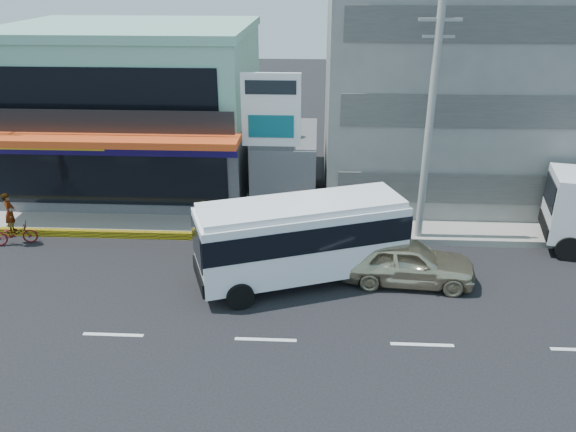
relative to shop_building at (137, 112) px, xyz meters
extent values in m
plane|color=black|center=(8.00, -13.95, -4.00)|extent=(120.00, 120.00, 0.00)
cube|color=gray|center=(13.00, -4.45, -3.85)|extent=(70.00, 5.00, 0.30)
cube|color=#47474C|center=(0.00, 0.05, -2.00)|extent=(12.00, 10.00, 4.00)
cube|color=#80B59C|center=(0.00, 0.05, 2.00)|extent=(12.00, 10.00, 4.00)
cube|color=#DE481A|center=(0.00, -5.75, 0.15)|extent=(12.40, 1.80, 0.30)
cube|color=#160D5E|center=(0.00, -5.00, -0.40)|extent=(12.00, 0.12, 0.80)
cube|color=black|center=(0.00, -4.97, -1.90)|extent=(11.00, 0.06, 2.60)
cube|color=gray|center=(18.00, 1.05, 3.00)|extent=(16.00, 12.00, 14.00)
cube|color=#47474C|center=(8.00, -1.95, -2.25)|extent=(3.00, 6.00, 3.50)
cylinder|color=slate|center=(8.00, -2.95, -0.42)|extent=(1.50, 1.50, 0.15)
cylinder|color=gray|center=(6.50, -4.75, -0.75)|extent=(0.16, 0.16, 6.50)
cylinder|color=gray|center=(8.50, -4.75, -0.75)|extent=(0.16, 0.16, 6.50)
cube|color=white|center=(7.50, -4.75, 1.30)|extent=(2.60, 0.18, 3.20)
cylinder|color=#999993|center=(14.00, -6.55, 1.00)|extent=(0.30, 0.30, 10.00)
cube|color=#999993|center=(14.00, -6.55, 5.20)|extent=(1.60, 0.12, 0.12)
cube|color=#999993|center=(14.00, -6.55, 4.60)|extent=(1.20, 0.10, 0.10)
cube|color=white|center=(9.02, -10.14, -2.24)|extent=(8.03, 4.87, 2.52)
cube|color=black|center=(9.02, -10.14, -1.75)|extent=(8.10, 4.94, 0.93)
cube|color=white|center=(9.02, -10.14, -0.87)|extent=(7.75, 4.59, 0.22)
cylinder|color=black|center=(6.95, -12.16, -3.50)|extent=(1.03, 0.62, 0.99)
cylinder|color=black|center=(6.14, -9.90, -3.50)|extent=(1.03, 0.62, 0.99)
cylinder|color=black|center=(11.90, -10.38, -3.50)|extent=(1.03, 0.62, 0.99)
cylinder|color=black|center=(11.08, -8.11, -3.50)|extent=(1.03, 0.62, 0.99)
imported|color=beige|center=(12.99, -10.00, -3.14)|extent=(5.19, 2.40, 1.72)
cylinder|color=black|center=(19.83, -7.93, -3.47)|extent=(1.10, 0.53, 1.06)
cylinder|color=black|center=(20.34, -5.55, -3.47)|extent=(1.10, 0.53, 1.06)
imported|color=#4D0B0D|center=(-3.40, -7.71, -3.51)|extent=(1.95, 1.15, 0.97)
imported|color=#66594C|center=(-3.40, -7.71, -2.52)|extent=(0.59, 0.74, 1.77)
camera|label=1|loc=(9.51, -28.77, 7.01)|focal=35.00mm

